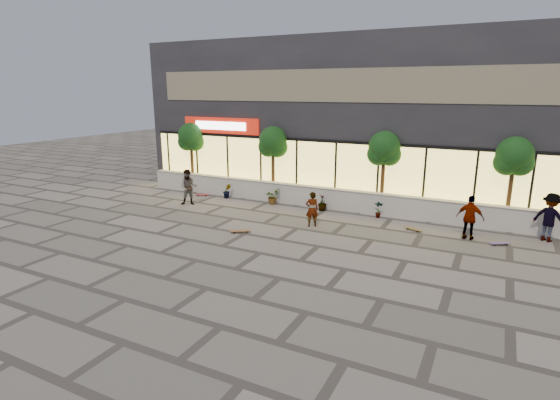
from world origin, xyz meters
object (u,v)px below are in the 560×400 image
at_px(skateboard_right_near, 413,229).
at_px(skateboard_right_far, 500,243).
at_px(skater_left, 189,187).
at_px(skateboard_left, 202,195).
at_px(tree_east, 514,159).
at_px(skateboard_center, 240,231).
at_px(skater_right_far, 550,217).
at_px(tree_mideast, 384,150).
at_px(skater_right_near, 470,218).
at_px(tree_midwest, 273,144).
at_px(tree_west, 191,139).
at_px(skater_center, 312,209).

relative_size(skateboard_right_near, skateboard_right_far, 1.00).
bearing_deg(skater_left, skateboard_left, 78.18).
xyz_separation_m(tree_east, skateboard_center, (-9.87, -6.04, -2.90)).
relative_size(skater_left, skateboard_left, 2.41).
height_order(skater_right_far, skateboard_right_near, skater_right_far).
distance_m(tree_mideast, skater_right_near, 5.35).
bearing_deg(skater_right_near, skateboard_center, 32.05).
relative_size(tree_midwest, tree_mideast, 1.00).
height_order(tree_west, skater_right_far, tree_west).
bearing_deg(tree_west, skateboard_center, -40.25).
relative_size(skater_right_far, skateboard_right_near, 2.48).
height_order(tree_east, skateboard_center, tree_east).
bearing_deg(skateboard_left, skater_right_near, -28.66).
relative_size(tree_midwest, skater_left, 2.12).
xyz_separation_m(tree_west, skateboard_center, (7.13, -6.04, -2.90)).
bearing_deg(tree_west, skater_right_far, -4.34).
distance_m(tree_west, skateboard_center, 9.78).
relative_size(tree_midwest, skateboard_center, 4.84).
bearing_deg(tree_midwest, skater_right_near, -14.44).
bearing_deg(tree_west, tree_midwest, 0.00).
relative_size(tree_mideast, skateboard_left, 5.11).
relative_size(tree_east, skateboard_right_far, 5.04).
xyz_separation_m(skater_center, skateboard_right_far, (7.39, 1.07, -0.69)).
bearing_deg(skateboard_right_far, skateboard_right_near, 141.56).
bearing_deg(skater_right_near, skater_left, 13.33).
height_order(tree_east, skateboard_right_near, tree_east).
height_order(tree_west, skateboard_center, tree_west).
xyz_separation_m(skater_left, skater_right_near, (13.33, 0.71, -0.03)).
bearing_deg(skateboard_center, tree_west, 104.19).
xyz_separation_m(tree_midwest, skateboard_right_near, (8.02, -2.47, -2.91)).
height_order(skater_right_near, skateboard_right_far, skater_right_near).
bearing_deg(skater_center, skateboard_left, -51.90).
height_order(tree_east, skateboard_right_far, tree_east).
xyz_separation_m(skater_left, skater_right_far, (16.12, 1.93, 0.04)).
xyz_separation_m(tree_mideast, skater_left, (-9.15, -3.33, -2.06)).
bearing_deg(skateboard_left, skater_left, -96.64).
relative_size(tree_west, skateboard_right_far, 5.04).
distance_m(tree_west, tree_east, 17.00).
distance_m(tree_midwest, skater_right_far, 13.20).
bearing_deg(tree_east, skater_left, -167.18).
bearing_deg(skater_left, skater_right_far, -22.39).
relative_size(skater_left, skater_right_near, 1.03).
height_order(tree_west, skateboard_left, tree_west).
height_order(skater_right_near, skateboard_center, skater_right_near).
xyz_separation_m(tree_midwest, skater_right_near, (10.18, -2.62, -2.09)).
height_order(tree_east, skater_left, tree_east).
height_order(tree_midwest, skater_right_far, tree_midwest).
relative_size(tree_midwest, skateboard_right_far, 5.04).
xyz_separation_m(skater_left, skateboard_center, (4.79, -2.70, -0.84)).
bearing_deg(skater_center, skater_right_far, 160.41).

